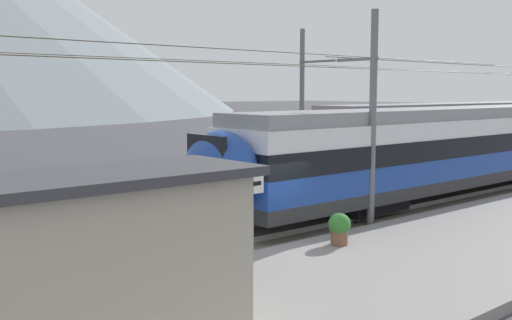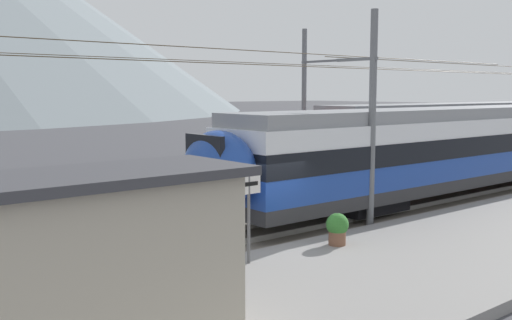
{
  "view_description": "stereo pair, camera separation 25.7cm",
  "coord_description": "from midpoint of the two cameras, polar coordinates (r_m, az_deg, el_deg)",
  "views": [
    {
      "loc": [
        -10.82,
        -12.45,
        4.51
      ],
      "look_at": [
        2.56,
        3.55,
        2.08
      ],
      "focal_mm": 41.23,
      "sensor_mm": 36.0,
      "label": 1
    },
    {
      "loc": [
        -10.63,
        -12.62,
        4.51
      ],
      "look_at": [
        2.56,
        3.55,
        2.08
      ],
      "focal_mm": 41.23,
      "sensor_mm": 36.0,
      "label": 2
    }
  ],
  "objects": [
    {
      "name": "catenary_mast_far_side",
      "position": [
        28.99,
        4.44,
        5.58
      ],
      "size": [
        46.13,
        2.31,
        7.54
      ],
      "color": "slate",
      "rests_on": "ground"
    },
    {
      "name": "potted_plant_platform_edge",
      "position": [
        16.51,
        7.65,
        -6.45
      ],
      "size": [
        0.63,
        0.63,
        0.89
      ],
      "color": "brown",
      "rests_on": "platform_slab"
    },
    {
      "name": "train_far_track",
      "position": [
        41.0,
        22.61,
        2.96
      ],
      "size": [
        35.1,
        2.89,
        4.27
      ],
      "color": "#2D2D30",
      "rests_on": "track_far"
    },
    {
      "name": "platform_shelter",
      "position": [
        9.77,
        -14.8,
        -9.65
      ],
      "size": [
        4.82,
        2.24,
        2.99
      ],
      "color": "#B7AD99",
      "rests_on": "platform_slab"
    },
    {
      "name": "catenary_mast_mid",
      "position": [
        19.48,
        10.64,
        4.26
      ],
      "size": [
        46.13,
        1.71,
        7.11
      ],
      "color": "slate",
      "rests_on": "ground"
    },
    {
      "name": "train_near_platform",
      "position": [
        28.38,
        21.12,
        1.6
      ],
      "size": [
        31.2,
        2.94,
        4.27
      ],
      "color": "#2D2D30",
      "rests_on": "track_near"
    },
    {
      "name": "platform_slab",
      "position": [
        14.51,
        10.62,
        -10.99
      ],
      "size": [
        120.0,
        6.28,
        0.28
      ],
      "primitive_type": "cube",
      "color": "gray",
      "rests_on": "ground"
    },
    {
      "name": "track_far",
      "position": [
        22.17,
        -10.14,
        -5.0
      ],
      "size": [
        120.0,
        3.0,
        0.28
      ],
      "color": "#6B6359",
      "rests_on": "ground"
    },
    {
      "name": "passenger_walking",
      "position": [
        12.14,
        -8.48,
        -9.11
      ],
      "size": [
        0.53,
        0.22,
        1.69
      ],
      "color": "#383842",
      "rests_on": "platform_slab"
    },
    {
      "name": "handbag_beside_passenger",
      "position": [
        12.56,
        -5.88,
        -12.32
      ],
      "size": [
        0.32,
        0.18,
        0.42
      ],
      "color": "maroon",
      "rests_on": "platform_slab"
    },
    {
      "name": "ground_plane",
      "position": [
        17.1,
        0.64,
        -8.63
      ],
      "size": [
        400.0,
        400.0,
        0.0
      ],
      "primitive_type": "plane",
      "color": "#424247"
    },
    {
      "name": "platform_sign",
      "position": [
        14.4,
        -0.9,
        -3.69
      ],
      "size": [
        0.7,
        0.08,
        2.24
      ],
      "color": "#59595B",
      "rests_on": "platform_slab"
    },
    {
      "name": "track_near",
      "position": [
        17.94,
        -1.76,
        -7.68
      ],
      "size": [
        120.0,
        3.0,
        0.28
      ],
      "color": "#6B6359",
      "rests_on": "ground"
    }
  ]
}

